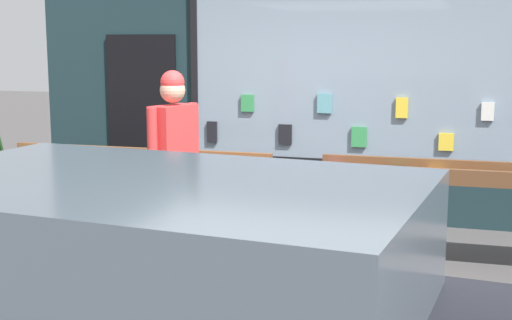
% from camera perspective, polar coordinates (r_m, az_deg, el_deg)
% --- Properties ---
extents(ground_plane, '(40.00, 40.00, 0.00)m').
position_cam_1_polar(ground_plane, '(6.16, 0.52, -9.61)').
color(ground_plane, '#474444').
extents(shopfront_facade, '(7.05, 0.29, 3.75)m').
position_cam_1_polar(shopfront_facade, '(8.14, 5.51, 8.28)').
color(shopfront_facade, '#192D33').
rests_on(shopfront_facade, ground_plane).
extents(display_table_left, '(2.97, 0.74, 0.89)m').
position_cam_1_polar(display_table_left, '(7.46, -10.39, -0.63)').
color(display_table_left, brown).
rests_on(display_table_left, ground_plane).
extents(display_table_right, '(2.97, 0.62, 0.93)m').
position_cam_1_polar(display_table_right, '(6.63, 17.59, -1.92)').
color(display_table_right, brown).
rests_on(display_table_right, ground_plane).
extents(person_browsing, '(0.33, 0.67, 1.76)m').
position_cam_1_polar(person_browsing, '(6.51, -6.60, 0.83)').
color(person_browsing, '#2D334C').
rests_on(person_browsing, ground_plane).
extents(small_dog, '(0.43, 0.42, 0.37)m').
position_cam_1_polar(small_dog, '(6.34, -3.67, -6.68)').
color(small_dog, black).
rests_on(small_dog, ground_plane).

